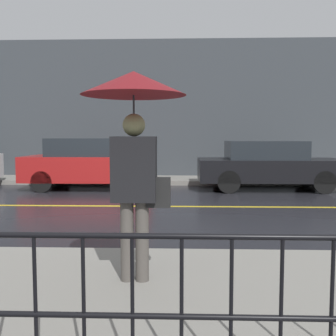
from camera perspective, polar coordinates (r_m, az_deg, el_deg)
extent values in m
plane|color=black|center=(9.42, -10.61, -5.44)|extent=(80.00, 80.00, 0.00)
cube|color=gray|center=(14.26, -6.25, -1.73)|extent=(28.00, 1.96, 0.15)
cube|color=gold|center=(9.42, -10.61, -5.41)|extent=(25.20, 0.12, 0.01)
cube|color=#383D42|center=(15.33, -5.72, 8.34)|extent=(28.00, 0.30, 5.30)
cylinder|color=black|center=(2.63, -18.67, -18.59)|extent=(0.02, 0.02, 0.88)
cylinder|color=black|center=(2.54, -12.12, -19.24)|extent=(0.02, 0.02, 0.88)
cylinder|color=black|center=(2.49, -5.18, -19.67)|extent=(0.02, 0.02, 0.88)
cylinder|color=black|center=(2.48, 1.98, -19.83)|extent=(0.02, 0.02, 0.88)
cylinder|color=black|center=(2.49, 9.14, -19.71)|extent=(0.02, 0.02, 0.88)
cylinder|color=black|center=(2.54, 16.08, -19.31)|extent=(0.02, 0.02, 0.88)
cylinder|color=black|center=(2.63, 22.63, -18.70)|extent=(0.02, 0.02, 0.88)
cylinder|color=#4C4742|center=(4.08, -5.95, -10.47)|extent=(0.14, 0.14, 0.82)
cylinder|color=#4C4742|center=(4.06, -3.77, -10.53)|extent=(0.14, 0.14, 0.82)
cube|color=black|center=(3.95, -4.93, -0.14)|extent=(0.44, 0.27, 0.65)
sphere|color=#8D8D5C|center=(3.93, -4.98, 6.23)|extent=(0.23, 0.23, 0.23)
cylinder|color=#262628|center=(3.93, -4.97, 5.17)|extent=(0.02, 0.02, 0.73)
cone|color=maroon|center=(3.97, -5.02, 12.16)|extent=(1.04, 1.04, 0.23)
cube|color=black|center=(3.95, -1.38, -3.54)|extent=(0.24, 0.12, 0.30)
cube|color=maroon|center=(12.52, -11.28, 0.00)|extent=(3.91, 1.89, 0.77)
cube|color=#1E2328|center=(12.52, -12.02, 2.98)|extent=(2.03, 1.74, 0.54)
cylinder|color=black|center=(13.15, -5.27, -1.19)|extent=(0.63, 0.22, 0.63)
cylinder|color=black|center=(11.50, -6.33, -2.01)|extent=(0.63, 0.22, 0.63)
cylinder|color=black|center=(13.67, -15.40, -1.12)|extent=(0.63, 0.22, 0.63)
cylinder|color=black|center=(12.10, -17.77, -1.88)|extent=(0.63, 0.22, 0.63)
cube|color=black|center=(12.49, 14.57, -0.25)|extent=(4.39, 1.91, 0.66)
cube|color=#1E2328|center=(12.41, 13.83, 2.55)|extent=(2.28, 1.76, 0.55)
cylinder|color=black|center=(13.67, 19.34, -1.15)|extent=(0.66, 0.22, 0.66)
cylinder|color=black|center=(12.08, 21.73, -1.92)|extent=(0.66, 0.22, 0.66)
cylinder|color=black|center=(13.12, 7.93, -1.16)|extent=(0.66, 0.22, 0.66)
cylinder|color=black|center=(11.45, 8.80, -1.99)|extent=(0.66, 0.22, 0.66)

